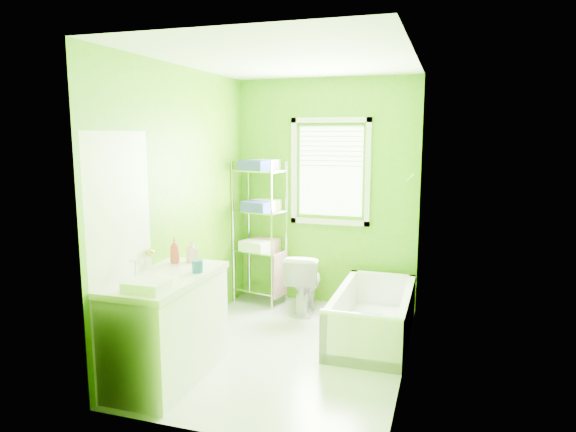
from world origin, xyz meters
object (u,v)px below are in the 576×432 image
(toilet, at_px, (304,282))
(vanity, at_px, (167,324))
(bathtub, at_px, (372,323))
(wire_shelf_unit, at_px, (261,216))

(toilet, xyz_separation_m, vanity, (-0.62, -1.89, 0.12))
(toilet, bearing_deg, vanity, 65.66)
(bathtub, height_order, toilet, toilet)
(bathtub, distance_m, vanity, 2.00)
(toilet, distance_m, vanity, 1.99)
(toilet, height_order, wire_shelf_unit, wire_shelf_unit)
(bathtub, distance_m, toilet, 1.03)
(toilet, relative_size, wire_shelf_unit, 0.40)
(toilet, height_order, vanity, vanity)
(bathtub, xyz_separation_m, wire_shelf_unit, (-1.41, 0.72, 0.87))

